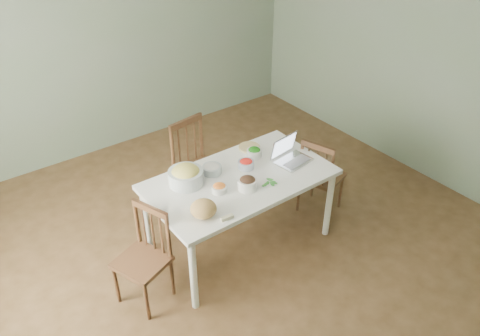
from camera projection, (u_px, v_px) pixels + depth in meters
floor at (236, 250)px, 4.43m from camera, size 5.00×5.00×0.00m
wall_back at (106, 40)px, 5.35m from camera, size 5.00×0.00×2.70m
wall_right at (428, 56)px, 4.92m from camera, size 0.00×5.00×2.70m
dining_table at (240, 211)px, 4.31m from camera, size 1.62×0.91×0.76m
chair_far at (200, 169)px, 4.70m from camera, size 0.49×0.47×0.98m
chair_left at (141, 260)px, 3.72m from camera, size 0.48×0.49×0.86m
chair_right at (322, 175)px, 4.72m from camera, size 0.46×0.47×0.86m
bread_boule at (203, 209)px, 3.63m from camera, size 0.22×0.22×0.14m
butter_stick at (227, 218)px, 3.62m from camera, size 0.11×0.04×0.03m
bowl_squash at (186, 175)px, 3.98m from camera, size 0.37×0.37×0.17m
bowl_carrot at (219, 188)px, 3.91m from camera, size 0.14×0.14×0.07m
bowl_onion at (212, 168)px, 4.13m from camera, size 0.17×0.17×0.09m
bowl_mushroom at (247, 183)px, 3.94m from camera, size 0.20×0.20×0.11m
bowl_redpep at (246, 164)px, 4.20m from camera, size 0.17×0.17×0.09m
bowl_broccoli at (254, 152)px, 4.37m from camera, size 0.18×0.18×0.09m
flatbread at (249, 147)px, 4.50m from camera, size 0.21×0.21×0.02m
basil_bunch at (268, 183)px, 4.02m from camera, size 0.17×0.17×0.02m
laptop at (295, 151)px, 4.25m from camera, size 0.35×0.30×0.22m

